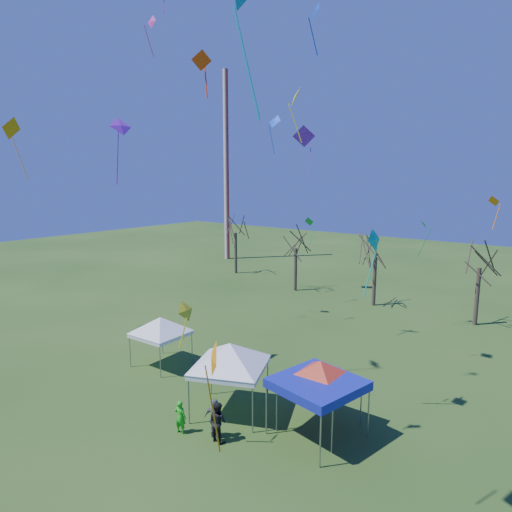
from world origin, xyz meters
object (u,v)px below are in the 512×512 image
at_px(radio_mast, 226,167).
at_px(tent_red, 320,366).
at_px(tree_3, 481,247).
at_px(tent_blue, 318,384).
at_px(tree_1, 296,233).
at_px(person_dark, 218,422).
at_px(person_grey, 215,418).
at_px(tree_2, 376,235).
at_px(person_green, 180,417).
at_px(tent_white_west, 160,320).
at_px(tent_white_mid, 230,348).
at_px(tree_0, 235,218).

distance_m(radio_mast, tent_red, 44.83).
relative_size(tree_3, tent_blue, 2.01).
distance_m(tree_1, person_dark, 27.40).
bearing_deg(person_dark, person_grey, -17.54).
relative_size(tree_2, person_green, 5.41).
bearing_deg(radio_mast, tent_white_west, -55.03).
bearing_deg(tree_3, radio_mast, 163.69).
relative_size(tree_3, person_green, 5.23).
height_order(tent_red, person_dark, tent_red).
height_order(tree_1, person_green, tree_1).
bearing_deg(tent_white_west, tree_2, 76.52).
bearing_deg(tent_white_mid, tent_white_west, 166.24).
distance_m(tent_white_west, tent_blue, 11.38).
height_order(tree_3, tent_red, tree_3).
bearing_deg(tent_red, person_grey, -132.68).
relative_size(tent_red, tent_blue, 1.06).
xyz_separation_m(radio_mast, tent_white_mid, (27.76, -31.45, -9.25)).
bearing_deg(tent_blue, tree_0, 136.01).
bearing_deg(person_grey, tree_3, -114.05).
height_order(radio_mast, person_green, radio_mast).
bearing_deg(tree_3, tent_red, -96.13).
height_order(radio_mast, tree_3, radio_mast).
distance_m(radio_mast, tree_3, 36.04).
relative_size(tent_red, person_grey, 2.36).
relative_size(tree_3, tent_red, 1.89).
height_order(tree_1, person_grey, tree_1).
xyz_separation_m(tree_0, tree_3, (26.88, -3.34, -0.41)).
bearing_deg(tree_1, person_grey, -64.64).
relative_size(tree_1, tree_2, 0.92).
distance_m(radio_mast, tent_blue, 45.59).
xyz_separation_m(radio_mast, person_green, (27.21, -34.19, -11.74)).
bearing_deg(tree_3, tree_0, 172.92).
xyz_separation_m(radio_mast, tree_1, (17.23, -9.35, -6.71)).
xyz_separation_m(person_dark, person_grey, (-0.26, 0.11, 0.01)).
distance_m(radio_mast, tent_white_west, 37.58).
relative_size(tree_0, tent_white_mid, 1.98).
bearing_deg(tree_1, tent_white_mid, -64.53).
bearing_deg(radio_mast, tree_2, -20.57).
distance_m(tree_2, person_grey, 24.68).
bearing_deg(tree_0, tree_1, -15.18).
height_order(tree_3, tent_white_west, tree_3).
distance_m(tent_white_mid, tent_blue, 4.51).
bearing_deg(tree_2, person_grey, -82.72).
height_order(person_green, person_dark, person_dark).
bearing_deg(tent_blue, tree_3, 84.78).
distance_m(tree_1, person_grey, 27.19).
bearing_deg(person_dark, tent_white_mid, -55.07).
xyz_separation_m(tree_1, tent_blue, (14.90, -21.38, -3.37)).
bearing_deg(tent_white_west, tent_red, -1.61).
xyz_separation_m(tree_0, tent_red, (24.72, -23.44, -3.50)).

